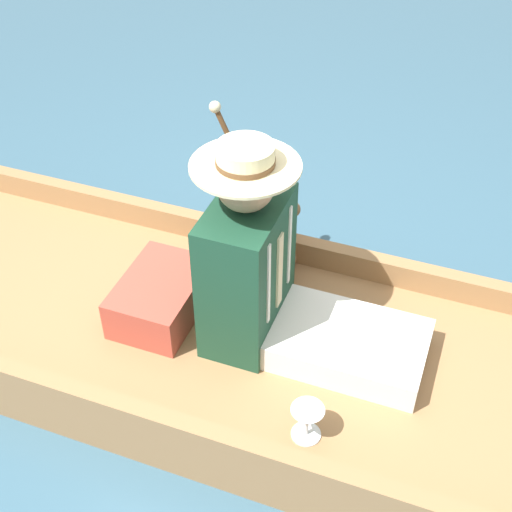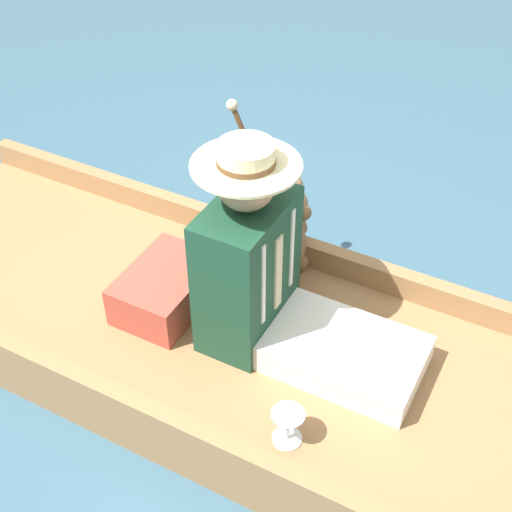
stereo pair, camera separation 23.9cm
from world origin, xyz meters
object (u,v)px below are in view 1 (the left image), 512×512
(teddy_bear, at_px, (276,231))
(walking_cane, at_px, (246,175))
(wine_glass, at_px, (307,416))
(seated_person, at_px, (273,279))

(teddy_bear, relative_size, walking_cane, 0.61)
(wine_glass, bearing_deg, seated_person, -146.40)
(teddy_bear, distance_m, walking_cane, 0.25)
(teddy_bear, relative_size, wine_glass, 3.33)
(teddy_bear, xyz_separation_m, wine_glass, (0.72, 0.36, -0.11))
(seated_person, xyz_separation_m, teddy_bear, (-0.34, -0.11, -0.08))
(seated_person, xyz_separation_m, wine_glass, (0.37, 0.25, -0.18))
(teddy_bear, bearing_deg, walking_cane, -102.47)
(wine_glass, relative_size, walking_cane, 0.18)
(wine_glass, height_order, walking_cane, walking_cane)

